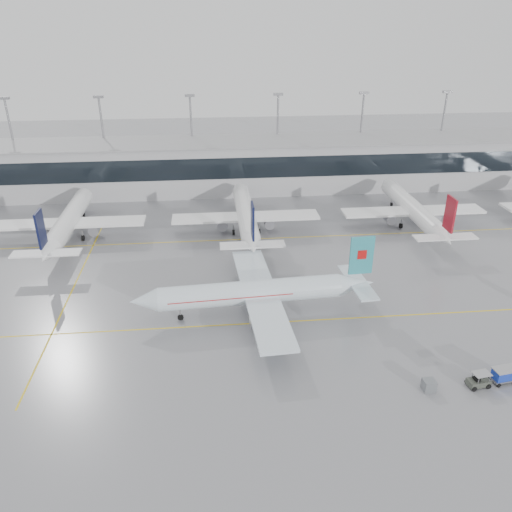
{
  "coord_description": "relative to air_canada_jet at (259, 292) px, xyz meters",
  "views": [
    {
      "loc": [
        -7.0,
        -60.48,
        40.51
      ],
      "look_at": [
        0.0,
        12.0,
        5.0
      ],
      "focal_mm": 35.0,
      "sensor_mm": 36.0,
      "label": 1
    }
  ],
  "objects": [
    {
      "name": "parked_jet_b",
      "position": [
        -34.55,
        31.01,
        0.08
      ],
      "size": [
        29.64,
        36.96,
        11.72
      ],
      "rotation": [
        0.0,
        0.0,
        1.57
      ],
      "color": "white",
      "rests_on": "ground"
    },
    {
      "name": "gse_unit",
      "position": [
        18.39,
        -18.83,
        -2.91
      ],
      "size": [
        1.5,
        1.4,
        1.44
      ],
      "primitive_type": "cube",
      "rotation": [
        0.0,
        0.0,
        0.05
      ],
      "color": "slate",
      "rests_on": "ground"
    },
    {
      "name": "baggage_tug",
      "position": [
        24.61,
        -18.74,
        -2.96
      ],
      "size": [
        3.99,
        1.99,
        1.9
      ],
      "rotation": [
        0.0,
        0.0,
        0.15
      ],
      "color": "#3B3F37",
      "rests_on": "ground"
    },
    {
      "name": "ground",
      "position": [
        0.45,
        -2.68,
        -3.63
      ],
      "size": [
        320.0,
        320.0,
        0.0
      ],
      "primitive_type": "plane",
      "color": "gray",
      "rests_on": "ground"
    },
    {
      "name": "light_masts",
      "position": [
        0.45,
        65.32,
        9.71
      ],
      "size": [
        156.4,
        1.0,
        22.6
      ],
      "color": "gray",
      "rests_on": "ground"
    },
    {
      "name": "baggage_cart",
      "position": [
        28.17,
        -18.22,
        -2.5
      ],
      "size": [
        3.34,
        2.17,
        1.93
      ],
      "rotation": [
        0.0,
        0.0,
        0.15
      ],
      "color": "gray",
      "rests_on": "ground"
    },
    {
      "name": "taxi_line_cross",
      "position": [
        -29.55,
        12.32,
        -3.63
      ],
      "size": [
        0.25,
        60.0,
        0.01
      ],
      "primitive_type": "cube",
      "color": "yellow",
      "rests_on": "ground"
    },
    {
      "name": "parked_jet_d",
      "position": [
        35.45,
        31.01,
        0.08
      ],
      "size": [
        29.64,
        36.96,
        11.72
      ],
      "rotation": [
        0.0,
        0.0,
        1.57
      ],
      "color": "white",
      "rests_on": "ground"
    },
    {
      "name": "terminal_glass",
      "position": [
        0.45,
        51.77,
        3.87
      ],
      "size": [
        180.0,
        0.2,
        5.0
      ],
      "primitive_type": "cube",
      "color": "black",
      "rests_on": "ground"
    },
    {
      "name": "taxi_line_main",
      "position": [
        0.45,
        -2.68,
        -3.63
      ],
      "size": [
        120.0,
        0.25,
        0.01
      ],
      "primitive_type": "cube",
      "color": "yellow",
      "rests_on": "ground"
    },
    {
      "name": "air_canada_jet",
      "position": [
        0.0,
        0.0,
        0.0
      ],
      "size": [
        36.49,
        29.23,
        11.45
      ],
      "rotation": [
        0.0,
        0.0,
        3.2
      ],
      "color": "silver",
      "rests_on": "ground"
    },
    {
      "name": "terminal_roof",
      "position": [
        0.45,
        59.32,
        8.57
      ],
      "size": [
        182.0,
        16.0,
        0.4
      ],
      "primitive_type": "cube",
      "color": "gray",
      "rests_on": "ground"
    },
    {
      "name": "parked_jet_c",
      "position": [
        0.45,
        31.01,
        0.08
      ],
      "size": [
        29.64,
        36.96,
        11.72
      ],
      "rotation": [
        0.0,
        0.0,
        1.57
      ],
      "color": "white",
      "rests_on": "ground"
    },
    {
      "name": "terminal",
      "position": [
        0.45,
        59.32,
        2.37
      ],
      "size": [
        180.0,
        15.0,
        12.0
      ],
      "primitive_type": "cube",
      "color": "#A5A5A9",
      "rests_on": "ground"
    },
    {
      "name": "taxi_line_north",
      "position": [
        0.45,
        27.32,
        -3.63
      ],
      "size": [
        120.0,
        0.25,
        0.01
      ],
      "primitive_type": "cube",
      "color": "yellow",
      "rests_on": "ground"
    }
  ]
}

